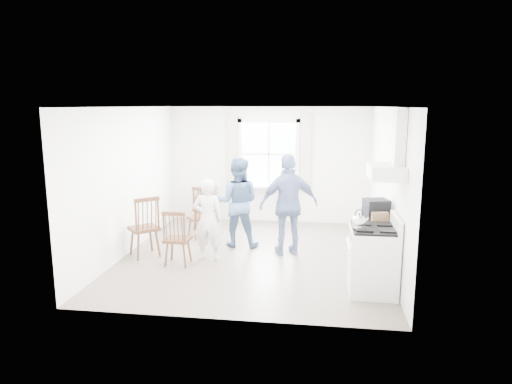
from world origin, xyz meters
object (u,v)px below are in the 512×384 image
(gas_stove, at_px, (373,259))
(windsor_chair_b, at_px, (175,233))
(low_cabinet, at_px, (372,247))
(person_mid, at_px, (238,202))
(person_left, at_px, (208,220))
(windsor_chair_c, at_px, (146,221))
(person_right, at_px, (289,205))
(stereo_stack, at_px, (376,209))
(windsor_chair_a, at_px, (201,212))

(gas_stove, xyz_separation_m, windsor_chair_b, (-3.09, 0.61, 0.10))
(low_cabinet, bearing_deg, person_mid, 153.26)
(windsor_chair_b, xyz_separation_m, person_left, (0.45, 0.42, 0.13))
(windsor_chair_c, xyz_separation_m, person_left, (1.09, 0.05, 0.04))
(windsor_chair_b, relative_size, windsor_chair_c, 0.87)
(windsor_chair_c, bearing_deg, person_right, 12.63)
(person_right, bearing_deg, windsor_chair_c, -5.86)
(low_cabinet, relative_size, windsor_chair_b, 0.95)
(person_mid, bearing_deg, stereo_stack, 152.26)
(gas_stove, xyz_separation_m, low_cabinet, (0.07, 0.70, -0.03))
(low_cabinet, distance_m, person_left, 2.75)
(stereo_stack, bearing_deg, gas_stove, -97.91)
(person_right, bearing_deg, gas_stove, 111.92)
(low_cabinet, distance_m, person_mid, 2.66)
(person_mid, bearing_deg, windsor_chair_c, 31.24)
(person_right, bearing_deg, low_cabinet, 130.40)
(stereo_stack, bearing_deg, windsor_chair_b, -179.00)
(person_left, bearing_deg, gas_stove, 159.94)
(windsor_chair_a, relative_size, person_left, 0.64)
(windsor_chair_b, relative_size, person_right, 0.53)
(windsor_chair_a, height_order, person_left, person_left)
(stereo_stack, height_order, person_right, person_right)
(low_cabinet, xyz_separation_m, windsor_chair_c, (-3.80, 0.28, 0.22))
(windsor_chair_a, height_order, person_mid, person_mid)
(stereo_stack, xyz_separation_m, windsor_chair_a, (-3.17, 1.54, -0.51))
(windsor_chair_b, height_order, person_left, person_left)
(person_left, height_order, person_right, person_right)
(low_cabinet, bearing_deg, person_right, 148.89)
(person_mid, relative_size, person_right, 0.94)
(windsor_chair_a, bearing_deg, person_left, -69.80)
(gas_stove, relative_size, person_left, 0.79)
(windsor_chair_a, relative_size, windsor_chair_c, 0.83)
(windsor_chair_c, distance_m, person_mid, 1.72)
(windsor_chair_c, height_order, person_right, person_right)
(windsor_chair_c, bearing_deg, stereo_stack, -4.65)
(person_mid, bearing_deg, gas_stove, 139.78)
(gas_stove, distance_m, person_right, 2.05)
(low_cabinet, distance_m, windsor_chair_a, 3.49)
(windsor_chair_c, height_order, person_mid, person_mid)
(gas_stove, xyz_separation_m, person_right, (-1.30, 1.53, 0.42))
(stereo_stack, distance_m, windsor_chair_b, 3.22)
(windsor_chair_c, relative_size, person_left, 0.77)
(person_mid, bearing_deg, windsor_chair_a, -23.10)
(windsor_chair_a, relative_size, person_right, 0.50)
(windsor_chair_c, distance_m, person_right, 2.50)
(stereo_stack, bearing_deg, windsor_chair_a, 154.05)
(gas_stove, distance_m, person_left, 2.85)
(gas_stove, distance_m, stereo_stack, 0.89)
(windsor_chair_c, relative_size, person_mid, 0.65)
(windsor_chair_a, distance_m, windsor_chair_b, 1.60)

